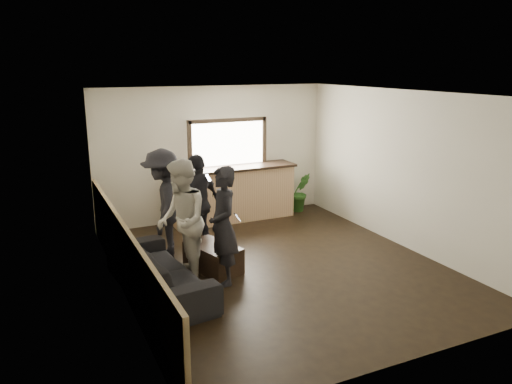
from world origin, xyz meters
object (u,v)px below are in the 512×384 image
potted_plant (300,192)px  person_a (223,226)px  sofa (159,270)px  coffee_table (213,258)px  bar_counter (233,190)px  cup_a (198,241)px  person_c (163,204)px  person_b (182,221)px  person_d (199,203)px  cup_b (222,242)px

potted_plant → person_a: 4.11m
sofa → coffee_table: sofa is taller
bar_counter → cup_a: bar_counter is taller
person_c → person_b: bearing=18.0°
sofa → cup_a: 0.99m
person_b → bar_counter: bearing=153.7°
bar_counter → sofa: 3.64m
person_b → sofa: bearing=-47.0°
potted_plant → person_c: size_ratio=0.47×
coffee_table → potted_plant: potted_plant is taller
coffee_table → potted_plant: (2.94, 2.32, 0.23)m
person_c → bar_counter: bearing=145.9°
sofa → coffee_table: size_ratio=2.44×
person_d → bar_counter: bearing=-164.0°
potted_plant → person_d: size_ratio=0.50×
bar_counter → coffee_table: (-1.33, -2.37, -0.43)m
person_d → cup_a: bearing=36.5°
cup_a → cup_b: cup_b is taller
potted_plant → person_a: person_a is taller
person_a → person_d: person_a is taller
sofa → person_d: person_d is taller
bar_counter → person_d: bar_counter is taller
sofa → cup_b: 1.20m
cup_b → bar_counter: bearing=63.8°
person_a → bar_counter: bearing=160.1°
potted_plant → sofa: bearing=-145.0°
sofa → person_d: bearing=-44.9°
cup_b → person_a: size_ratio=0.05×
bar_counter → sofa: (-2.31, -2.79, -0.30)m
potted_plant → person_c: (-3.48, -1.41, 0.50)m
potted_plant → person_b: (-3.48, -2.46, 0.50)m
coffee_table → person_d: bearing=84.5°
person_b → person_c: person_b is taller
cup_b → potted_plant: (2.80, 2.37, -0.03)m
sofa → person_a: bearing=-100.9°
person_a → sofa: bearing=-89.6°
coffee_table → person_a: (-0.01, -0.50, 0.69)m
person_a → person_b: person_b is taller
person_c → person_d: 0.63m
cup_b → person_d: person_d is taller
sofa → person_a: person_a is taller
cup_a → person_a: 0.80m
coffee_table → person_b: 0.91m
bar_counter → person_d: bearing=-130.5°
cup_a → person_d: 0.91m
bar_counter → potted_plant: bar_counter is taller
person_b → person_d: size_ratio=1.08×
potted_plant → person_a: bearing=-136.2°
bar_counter → person_b: bearing=-126.7°
cup_b → sofa: bearing=-161.5°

